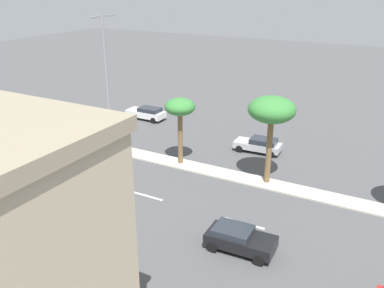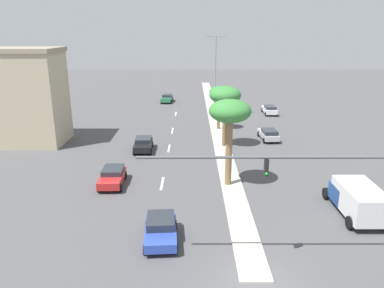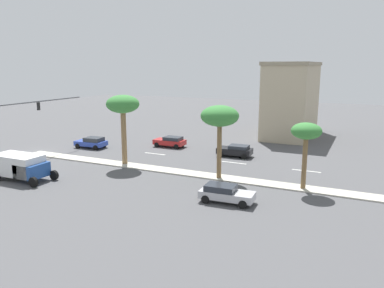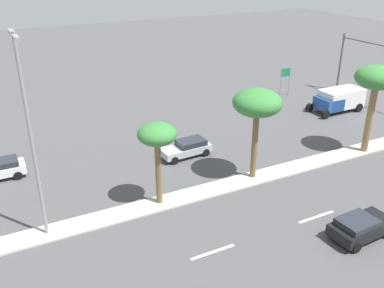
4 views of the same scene
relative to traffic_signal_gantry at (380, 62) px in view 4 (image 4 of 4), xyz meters
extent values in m
plane|color=#4C4C4F|center=(-8.48, 28.02, -4.58)|extent=(160.00, 160.00, 0.00)
cube|color=#B7B2A3|center=(-8.48, 36.55, -4.52)|extent=(1.80, 76.74, 0.12)
cube|color=silver|center=(-14.44, 21.36, -4.58)|extent=(0.20, 2.80, 0.01)
cube|color=silver|center=(-14.44, 28.98, -4.58)|extent=(0.20, 2.80, 0.01)
cylinder|color=#515459|center=(5.57, 0.00, -1.17)|extent=(0.24, 0.24, 6.82)
cylinder|color=gold|center=(5.57, 0.00, -4.33)|extent=(0.53, 0.53, 0.50)
cylinder|color=gray|center=(6.67, 6.65, -2.96)|extent=(0.10, 0.10, 3.25)
cylinder|color=gray|center=(6.67, 7.86, -2.96)|extent=(0.10, 0.10, 3.25)
cube|color=#19723F|center=(6.67, 7.26, -1.81)|extent=(0.08, 1.35, 0.95)
cylinder|color=olive|center=(-8.80, 11.05, -1.60)|extent=(0.55, 0.55, 5.73)
ellipsoid|color=#387F38|center=(-8.80, 11.05, 1.87)|extent=(3.43, 3.43, 1.89)
cylinder|color=brown|center=(-8.24, 22.01, -1.88)|extent=(0.43, 0.43, 5.17)
ellipsoid|color=#387F38|center=(-8.24, 22.01, 1.32)|extent=(3.48, 3.48, 1.92)
cylinder|color=brown|center=(-8.36, 29.63, -2.21)|extent=(0.41, 0.41, 4.51)
ellipsoid|color=#387F38|center=(-8.36, 29.63, 0.48)|extent=(2.52, 2.52, 1.38)
cylinder|color=gray|center=(-8.44, 36.97, 1.44)|extent=(0.20, 0.20, 11.82)
cube|color=gray|center=(-9.34, 36.97, 7.20)|extent=(1.10, 0.24, 0.16)
cube|color=gray|center=(-7.54, 36.97, 7.20)|extent=(1.10, 0.24, 0.16)
cube|color=black|center=(-17.18, 20.47, -3.93)|extent=(2.03, 4.03, 0.67)
cube|color=#262B33|center=(-17.21, 20.97, -3.41)|extent=(1.77, 2.25, 0.38)
cylinder|color=black|center=(-16.24, 19.13, -4.26)|extent=(0.25, 0.65, 0.64)
cylinder|color=black|center=(-16.36, 21.90, -4.26)|extent=(0.25, 0.65, 0.64)
cylinder|color=black|center=(-18.13, 21.82, -4.26)|extent=(0.25, 0.65, 0.64)
cube|color=#262B33|center=(0.32, 38.64, -3.39)|extent=(1.54, 2.42, 0.43)
cylinder|color=black|center=(-0.50, 37.65, -4.26)|extent=(0.22, 0.64, 0.64)
cylinder|color=black|center=(1.13, 37.65, -4.26)|extent=(0.22, 0.64, 0.64)
cube|color=#B2B2B7|center=(-2.67, 24.84, -3.97)|extent=(1.94, 4.27, 0.58)
cube|color=#262B33|center=(-2.64, 24.32, -3.46)|extent=(1.67, 2.38, 0.46)
cylinder|color=black|center=(-3.56, 26.26, -4.26)|extent=(0.25, 0.65, 0.64)
cylinder|color=black|center=(-1.93, 26.35, -4.26)|extent=(0.25, 0.65, 0.64)
cylinder|color=black|center=(-3.40, 23.34, -4.26)|extent=(0.25, 0.65, 0.64)
cylinder|color=black|center=(-1.78, 23.42, -4.26)|extent=(0.25, 0.65, 0.64)
cube|color=#234C99|center=(-0.20, 6.98, -3.50)|extent=(2.39, 2.19, 1.26)
cube|color=silver|center=(-0.20, 5.27, -3.20)|extent=(2.39, 4.66, 1.87)
cylinder|color=black|center=(-1.40, 8.39, -4.13)|extent=(0.28, 0.90, 0.90)
cylinder|color=black|center=(0.99, 8.39, -4.13)|extent=(0.28, 0.90, 0.90)
cylinder|color=black|center=(-1.40, 3.76, -4.13)|extent=(0.28, 0.90, 0.90)
cylinder|color=black|center=(0.99, 3.76, -4.13)|extent=(0.28, 0.90, 0.90)
camera|label=1|loc=(-36.25, 13.22, 10.03)|focal=38.92mm
camera|label=2|loc=(-11.86, -18.13, 8.06)|focal=34.68mm
camera|label=3|loc=(23.51, 34.21, 5.80)|focal=35.42mm
camera|label=4|loc=(-31.09, 38.88, 10.85)|focal=39.83mm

